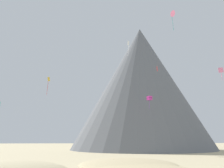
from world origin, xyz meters
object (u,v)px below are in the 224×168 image
Objects in this scene: kite_gold_mid at (48,82)px; bush_far_left at (117,168)px; kite_pink_mid at (221,71)px; kite_magenta_mid at (149,98)px; kite_red_mid at (157,69)px; kite_white_high at (128,46)px; bush_scatter_east at (114,162)px; rock_massif at (141,91)px; kite_rainbow_high at (173,14)px.

bush_far_left is at bearing 169.85° from kite_gold_mid.
kite_pink_mid is 0.74× the size of kite_magenta_mid.
kite_red_mid is 18.47m from kite_pink_mid.
kite_white_high is 0.74× the size of kite_gold_mid.
bush_scatter_east is at bearing 89.32° from bush_far_left.
kite_gold_mid is (-35.45, -32.29, -3.79)m from rock_massif.
bush_far_left is 0.62× the size of kite_white_high.
bush_scatter_east is 34.14m from kite_red_mid.
rock_massif is at bearing 74.84° from bush_far_left.
bush_far_left is 38.52m from kite_red_mid.
kite_gold_mid is 48.68m from kite_pink_mid.
kite_red_mid is 0.35× the size of kite_magenta_mid.
kite_red_mid is at bearing 23.82° from kite_rainbow_high.
kite_white_high reaches higher than bush_far_left.
kite_white_high is (5.16, 13.16, 27.53)m from bush_scatter_east.
bush_scatter_east is at bearing 69.31° from kite_pink_mid.
kite_rainbow_high is (18.57, 16.43, 38.57)m from bush_scatter_east.
kite_rainbow_high is at bearing 127.64° from kite_red_mid.
kite_rainbow_high is at bearing 50.83° from bush_far_left.
kite_white_high is 2.73× the size of kite_red_mid.
kite_gold_mid is (-16.90, 36.17, 21.24)m from bush_far_left.
kite_white_high is 17.67m from kite_rainbow_high.
kite_white_high is 23.01m from kite_pink_mid.
kite_pink_mid is at bearing 117.15° from kite_red_mid.
kite_rainbow_high is at bearing -157.68° from kite_white_high.
kite_red_mid is at bearing -142.13° from kite_gold_mid.
kite_gold_mid is (-16.98, 29.71, 20.94)m from bush_scatter_east.
bush_far_left is at bearing 82.13° from kite_pink_mid.
kite_pink_mid is at bearing 168.73° from kite_white_high.
kite_red_mid is at bearing -95.48° from rock_massif.
kite_red_mid is at bearing 54.33° from bush_scatter_east.
rock_massif is at bearing -82.88° from kite_gold_mid.
kite_rainbow_high is 28.04m from kite_magenta_mid.
kite_pink_mid is (25.49, 12.29, 19.73)m from bush_far_left.
kite_red_mid is (-4.11, 3.71, -15.10)m from kite_rainbow_high.
kite_rainbow_high reaches higher than bush_scatter_east.
rock_massif is 27.40× the size of kite_pink_mid.
kite_pink_mid is (20.25, -7.33, -8.10)m from kite_white_high.
rock_massif is 13.90× the size of kite_rainbow_high.
kite_magenta_mid is at bearing -96.20° from rock_massif.
bush_scatter_east is 41.33m from kite_magenta_mid.
kite_rainbow_high is (0.10, -45.57, 13.84)m from rock_massif.
kite_pink_mid is (10.96, -14.31, -4.03)m from kite_red_mid.
rock_massif is (18.55, 68.46, 25.03)m from bush_far_left.
kite_gold_mid reaches higher than kite_magenta_mid.
kite_gold_mid is at bearing -28.15° from kite_white_high.
rock_massif reaches higher than bush_far_left.
kite_white_high is at bearing 30.78° from kite_magenta_mid.
kite_white_high is 28.42m from kite_gold_mid.
kite_pink_mid is at bearing 12.93° from bush_scatter_east.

